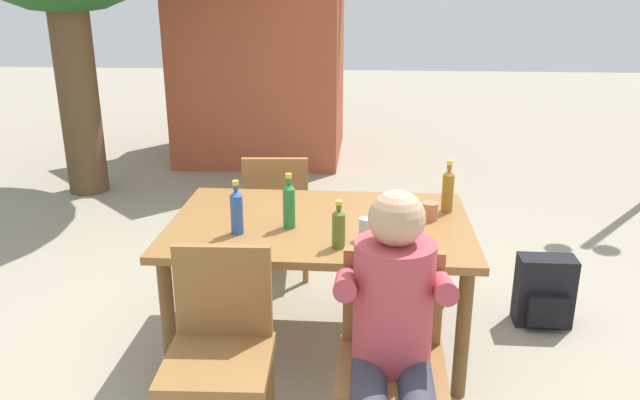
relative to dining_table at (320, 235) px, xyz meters
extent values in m
plane|color=gray|center=(0.00, 0.00, -0.64)|extent=(24.00, 24.00, 0.00)
cube|color=olive|center=(0.00, 0.00, 0.06)|extent=(1.58, 1.05, 0.04)
cylinder|color=brown|center=(-0.71, -0.44, -0.30)|extent=(0.07, 0.07, 0.68)
cylinder|color=brown|center=(0.71, -0.44, -0.30)|extent=(0.07, 0.07, 0.68)
cylinder|color=brown|center=(-0.71, 0.44, -0.30)|extent=(0.07, 0.07, 0.68)
cylinder|color=brown|center=(0.71, 0.44, -0.30)|extent=(0.07, 0.07, 0.68)
cube|color=olive|center=(0.36, -0.90, -0.21)|extent=(0.45, 0.45, 0.04)
cube|color=olive|center=(0.36, -0.70, 0.02)|extent=(0.42, 0.05, 0.42)
cylinder|color=olive|center=(0.17, -0.71, -0.44)|extent=(0.04, 0.04, 0.41)
cylinder|color=olive|center=(0.55, -0.72, -0.44)|extent=(0.04, 0.04, 0.41)
cube|color=olive|center=(-0.36, 0.90, -0.21)|extent=(0.47, 0.47, 0.04)
cube|color=olive|center=(-0.34, 0.71, 0.02)|extent=(0.42, 0.07, 0.42)
cylinder|color=olive|center=(-0.18, 1.11, -0.44)|extent=(0.04, 0.04, 0.41)
cylinder|color=olive|center=(-0.56, 1.08, -0.44)|extent=(0.04, 0.04, 0.41)
cylinder|color=olive|center=(-0.15, 0.73, -0.44)|extent=(0.04, 0.04, 0.41)
cylinder|color=olive|center=(-0.53, 0.70, -0.44)|extent=(0.04, 0.04, 0.41)
cube|color=olive|center=(-0.36, -0.90, -0.21)|extent=(0.46, 0.46, 0.04)
cube|color=olive|center=(-0.36, -0.70, 0.02)|extent=(0.42, 0.06, 0.42)
cylinder|color=olive|center=(-0.55, -0.72, -0.44)|extent=(0.04, 0.04, 0.41)
cylinder|color=olive|center=(-0.17, -0.71, -0.44)|extent=(0.04, 0.04, 0.41)
cylinder|color=#B7424C|center=(0.36, -0.85, 0.07)|extent=(0.32, 0.32, 0.52)
sphere|color=tan|center=(0.36, -0.85, 0.43)|extent=(0.22, 0.22, 0.22)
cylinder|color=#383847|center=(0.27, -1.05, -0.19)|extent=(0.14, 0.40, 0.14)
cylinder|color=#B7424C|center=(0.17, -0.85, 0.15)|extent=(0.09, 0.31, 0.16)
cylinder|color=#383847|center=(0.45, -1.05, -0.19)|extent=(0.14, 0.40, 0.14)
cylinder|color=#B7424C|center=(0.55, -0.85, 0.15)|extent=(0.09, 0.31, 0.16)
cylinder|color=#287A38|center=(-0.15, -0.09, 0.18)|extent=(0.06, 0.06, 0.21)
cone|color=#287A38|center=(-0.15, -0.09, 0.30)|extent=(0.06, 0.06, 0.03)
cylinder|color=#287A38|center=(-0.15, -0.09, 0.33)|extent=(0.03, 0.03, 0.03)
cylinder|color=yellow|center=(-0.15, -0.09, 0.36)|extent=(0.03, 0.03, 0.02)
cylinder|color=#566623|center=(0.11, -0.34, 0.16)|extent=(0.06, 0.06, 0.17)
cone|color=#566623|center=(0.11, -0.34, 0.26)|extent=(0.06, 0.06, 0.02)
cylinder|color=#566623|center=(0.11, -0.34, 0.28)|extent=(0.03, 0.03, 0.02)
cylinder|color=yellow|center=(0.11, -0.34, 0.31)|extent=(0.03, 0.03, 0.02)
cylinder|color=#2D56A3|center=(-0.40, -0.20, 0.18)|extent=(0.06, 0.06, 0.20)
cone|color=#2D56A3|center=(-0.40, -0.20, 0.29)|extent=(0.06, 0.06, 0.03)
cylinder|color=#2D56A3|center=(-0.40, -0.20, 0.32)|extent=(0.03, 0.03, 0.03)
cylinder|color=yellow|center=(-0.40, -0.20, 0.35)|extent=(0.03, 0.03, 0.02)
cylinder|color=#996019|center=(0.69, 0.21, 0.19)|extent=(0.06, 0.06, 0.21)
cone|color=#996019|center=(0.69, 0.21, 0.30)|extent=(0.06, 0.06, 0.03)
cylinder|color=#996019|center=(0.69, 0.21, 0.33)|extent=(0.03, 0.03, 0.03)
cylinder|color=yellow|center=(0.69, 0.21, 0.36)|extent=(0.03, 0.03, 0.02)
cylinder|color=#BC6B47|center=(0.58, 0.07, 0.13)|extent=(0.08, 0.08, 0.09)
cylinder|color=#B2B7BC|center=(0.24, -0.23, 0.14)|extent=(0.07, 0.07, 0.11)
cube|color=black|center=(1.30, 0.30, -0.43)|extent=(0.32, 0.16, 0.42)
cube|color=black|center=(1.30, 0.19, -0.51)|extent=(0.23, 0.06, 0.19)
cylinder|color=brown|center=(-2.46, 2.57, 0.47)|extent=(0.37, 0.37, 2.22)
cube|color=#9E472D|center=(-0.97, 4.17, 0.41)|extent=(1.79, 1.73, 2.10)
camera|label=1|loc=(0.23, -3.09, 1.26)|focal=35.20mm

